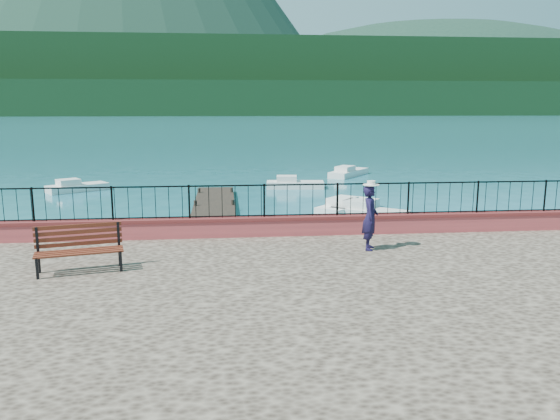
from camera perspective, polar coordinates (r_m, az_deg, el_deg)
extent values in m
plane|color=#19596B|center=(13.26, 0.89, -11.45)|extent=(2000.00, 2000.00, 0.00)
cube|color=#C14547|center=(16.34, -0.60, -1.68)|extent=(28.00, 0.46, 0.58)
cube|color=black|center=(16.19, -0.60, 0.97)|extent=(27.00, 0.05, 0.95)
cube|color=#2D231C|center=(24.68, -6.98, -0.66)|extent=(2.00, 16.00, 0.30)
cube|color=black|center=(312.21, -5.63, 11.48)|extent=(900.00, 60.00, 18.00)
cube|color=black|center=(372.58, -5.71, 13.36)|extent=(900.00, 120.00, 44.00)
ellipsoid|color=#142D23|center=(613.56, 15.61, 9.94)|extent=(448.00, 384.00, 180.00)
cube|color=black|center=(13.59, -20.16, -5.13)|extent=(2.05, 1.04, 0.49)
cube|color=brown|center=(13.75, -20.29, -2.61)|extent=(1.93, 0.53, 0.60)
imported|color=black|center=(14.83, 9.39, -0.78)|extent=(0.58, 0.73, 1.76)
cylinder|color=white|center=(14.68, 9.51, 2.81)|extent=(0.44, 0.44, 0.12)
cube|color=white|center=(21.16, -20.87, -2.54)|extent=(3.73, 1.51, 0.80)
cube|color=silver|center=(25.14, 9.32, 0.07)|extent=(3.52, 3.17, 0.80)
cube|color=white|center=(26.54, 7.17, 0.69)|extent=(3.72, 3.89, 0.80)
cube|color=silver|center=(34.83, -20.42, 2.50)|extent=(3.57, 3.03, 0.80)
cube|color=silver|center=(33.91, 1.59, 2.97)|extent=(3.65, 1.68, 0.80)
cube|color=silver|center=(40.27, 7.20, 4.13)|extent=(3.66, 4.24, 0.80)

